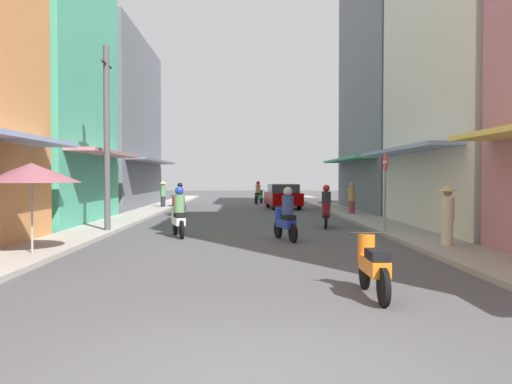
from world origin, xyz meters
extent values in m
plane|color=#4C4C4F|center=(0.00, 18.59, 0.00)|extent=(99.38, 99.38, 0.00)
cube|color=#ADA89E|center=(-5.15, 18.59, 0.06)|extent=(1.67, 53.17, 0.12)
cube|color=#9E9991|center=(5.15, 18.59, 0.06)|extent=(1.67, 53.17, 0.12)
cube|color=#4CB28C|center=(-8.98, 16.34, 5.82)|extent=(6.00, 8.11, 11.64)
cube|color=#B7727F|center=(-5.48, 16.34, 2.80)|extent=(1.10, 7.30, 0.12)
cube|color=slate|center=(-8.98, 27.27, 5.03)|extent=(6.00, 12.14, 10.06)
cube|color=slate|center=(-5.48, 27.27, 2.80)|extent=(1.10, 10.93, 0.12)
cube|color=silver|center=(8.98, 13.66, 6.57)|extent=(6.00, 9.38, 13.14)
cube|color=#8CA5CC|center=(5.48, 13.66, 2.80)|extent=(1.10, 8.44, 0.12)
cube|color=slate|center=(8.98, 24.11, 7.29)|extent=(6.00, 10.88, 14.58)
cube|color=#4CB28C|center=(5.48, 24.11, 2.80)|extent=(1.10, 9.79, 0.12)
cylinder|color=black|center=(1.10, 32.71, 0.28)|extent=(0.24, 0.56, 0.56)
cylinder|color=black|center=(0.73, 31.52, 0.28)|extent=(0.24, 0.56, 0.56)
cube|color=#197233|center=(0.90, 32.07, 0.50)|extent=(0.57, 1.04, 0.24)
cube|color=black|center=(0.84, 31.87, 0.70)|extent=(0.43, 0.62, 0.14)
cylinder|color=#197233|center=(1.06, 32.59, 0.70)|extent=(0.28, 0.28, 0.45)
cylinder|color=black|center=(1.06, 32.59, 0.95)|extent=(0.53, 0.19, 0.03)
cylinder|color=#BF8C3F|center=(0.86, 31.92, 1.05)|extent=(0.34, 0.34, 0.55)
sphere|color=red|center=(0.86, 31.92, 1.45)|extent=(0.26, 0.26, 0.26)
cylinder|color=black|center=(1.97, 3.89, 0.28)|extent=(0.08, 0.56, 0.56)
cylinder|color=black|center=(1.97, 2.64, 0.28)|extent=(0.08, 0.56, 0.56)
cube|color=orange|center=(1.97, 3.22, 0.50)|extent=(0.28, 1.00, 0.24)
cube|color=black|center=(1.97, 3.02, 0.70)|extent=(0.28, 0.56, 0.14)
cylinder|color=orange|center=(1.97, 3.77, 0.70)|extent=(0.28, 0.28, 0.45)
cylinder|color=black|center=(1.97, 3.77, 0.95)|extent=(0.55, 0.03, 0.03)
cylinder|color=black|center=(-2.29, 12.37, 0.28)|extent=(0.23, 0.56, 0.56)
cylinder|color=black|center=(-1.94, 11.17, 0.28)|extent=(0.23, 0.56, 0.56)
cube|color=silver|center=(-2.10, 11.72, 0.50)|extent=(0.55, 1.04, 0.24)
cube|color=black|center=(-2.05, 11.53, 0.70)|extent=(0.43, 0.62, 0.14)
cylinder|color=silver|center=(-2.26, 12.25, 0.70)|extent=(0.28, 0.28, 0.45)
cylinder|color=black|center=(-2.26, 12.25, 0.95)|extent=(0.54, 0.18, 0.03)
cylinder|color=#598C59|center=(-2.06, 11.58, 1.05)|extent=(0.34, 0.34, 0.55)
sphere|color=#1E38B7|center=(-2.06, 11.58, 1.45)|extent=(0.26, 0.26, 0.26)
cylinder|color=black|center=(0.98, 11.35, 0.28)|extent=(0.23, 0.56, 0.56)
cylinder|color=black|center=(1.33, 10.15, 0.28)|extent=(0.23, 0.56, 0.56)
cube|color=#1E38B7|center=(1.17, 10.70, 0.50)|extent=(0.55, 1.04, 0.24)
cube|color=black|center=(1.22, 10.51, 0.70)|extent=(0.43, 0.62, 0.14)
cylinder|color=#1E38B7|center=(1.01, 11.23, 0.70)|extent=(0.28, 0.28, 0.45)
cylinder|color=black|center=(1.01, 11.23, 0.95)|extent=(0.54, 0.18, 0.03)
cylinder|color=#334C8C|center=(1.21, 10.56, 1.05)|extent=(0.34, 0.34, 0.55)
sphere|color=#B2B2B7|center=(1.21, 10.56, 1.45)|extent=(0.26, 0.26, 0.26)
cylinder|color=black|center=(-3.47, 21.06, 0.28)|extent=(0.21, 0.56, 0.56)
cylinder|color=black|center=(-3.18, 22.27, 0.28)|extent=(0.21, 0.56, 0.56)
cube|color=red|center=(-3.31, 21.71, 0.50)|extent=(0.51, 1.04, 0.24)
cube|color=black|center=(-3.27, 21.91, 0.70)|extent=(0.40, 0.61, 0.14)
cylinder|color=red|center=(-3.44, 21.18, 0.70)|extent=(0.28, 0.28, 0.45)
cylinder|color=black|center=(-3.44, 21.18, 0.95)|extent=(0.54, 0.16, 0.03)
cylinder|color=#99333F|center=(-3.28, 21.86, 1.05)|extent=(0.34, 0.34, 0.55)
sphere|color=black|center=(-3.28, 21.86, 1.45)|extent=(0.26, 0.26, 0.26)
cylinder|color=black|center=(2.85, 14.13, 0.28)|extent=(0.17, 0.57, 0.56)
cylinder|color=black|center=(3.07, 15.36, 0.28)|extent=(0.17, 0.57, 0.56)
cube|color=maroon|center=(2.97, 14.80, 0.50)|extent=(0.45, 1.03, 0.24)
cube|color=black|center=(3.00, 14.99, 0.70)|extent=(0.37, 0.60, 0.14)
cylinder|color=maroon|center=(2.87, 14.25, 0.70)|extent=(0.28, 0.28, 0.45)
cylinder|color=black|center=(2.87, 14.25, 0.95)|extent=(0.55, 0.12, 0.03)
cylinder|color=#262628|center=(2.99, 14.94, 1.05)|extent=(0.34, 0.34, 0.55)
sphere|color=red|center=(2.99, 14.94, 1.45)|extent=(0.26, 0.26, 0.26)
cube|color=#8C0000|center=(2.20, 26.74, 0.60)|extent=(2.08, 4.23, 0.70)
cube|color=#333D47|center=(2.21, 26.59, 1.15)|extent=(1.76, 2.22, 0.60)
cylinder|color=black|center=(1.35, 27.92, 0.32)|extent=(0.23, 0.65, 0.64)
cylinder|color=black|center=(2.85, 28.04, 0.32)|extent=(0.23, 0.65, 0.64)
cylinder|color=black|center=(1.55, 25.43, 0.32)|extent=(0.23, 0.65, 0.64)
cylinder|color=black|center=(3.05, 25.55, 0.32)|extent=(0.23, 0.65, 0.64)
cylinder|color=#262628|center=(-4.84, 26.61, 0.36)|extent=(0.28, 0.28, 0.71)
cylinder|color=#598C59|center=(-4.84, 26.61, 1.01)|extent=(0.34, 0.34, 0.60)
sphere|color=tan|center=(-4.84, 26.61, 1.46)|extent=(0.22, 0.22, 0.22)
cone|color=#D1B77A|center=(-4.84, 26.61, 1.56)|extent=(0.44, 0.44, 0.16)
cylinder|color=beige|center=(5.15, 8.62, 0.36)|extent=(0.28, 0.28, 0.73)
cylinder|color=beige|center=(5.15, 8.62, 1.04)|extent=(0.34, 0.34, 0.62)
sphere|color=#9E7256|center=(5.15, 8.62, 1.49)|extent=(0.22, 0.22, 0.22)
cone|color=#D1B77A|center=(5.15, 8.62, 1.59)|extent=(0.44, 0.44, 0.16)
cylinder|color=#99333F|center=(5.07, 20.60, 0.37)|extent=(0.28, 0.28, 0.73)
cylinder|color=#BF8C3F|center=(5.07, 20.60, 1.04)|extent=(0.34, 0.34, 0.62)
sphere|color=tan|center=(5.07, 20.60, 1.49)|extent=(0.22, 0.22, 0.22)
cylinder|color=#99999E|center=(-4.92, 7.39, 1.01)|extent=(0.05, 0.05, 2.02)
cone|color=#8C4C59|center=(-4.92, 7.39, 1.97)|extent=(2.23, 2.23, 0.45)
cylinder|color=#4C4C4F|center=(-4.56, 12.74, 3.08)|extent=(0.20, 0.20, 6.15)
cylinder|color=#3F382D|center=(-4.56, 12.74, 5.55)|extent=(0.08, 1.20, 0.08)
cylinder|color=gray|center=(4.46, 12.14, 1.30)|extent=(0.07, 0.07, 2.60)
cylinder|color=red|center=(4.46, 12.14, 2.35)|extent=(0.02, 0.60, 0.60)
cube|color=white|center=(4.46, 12.14, 2.35)|extent=(0.03, 0.40, 0.10)
camera|label=1|loc=(-0.03, -5.04, 1.88)|focal=37.85mm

